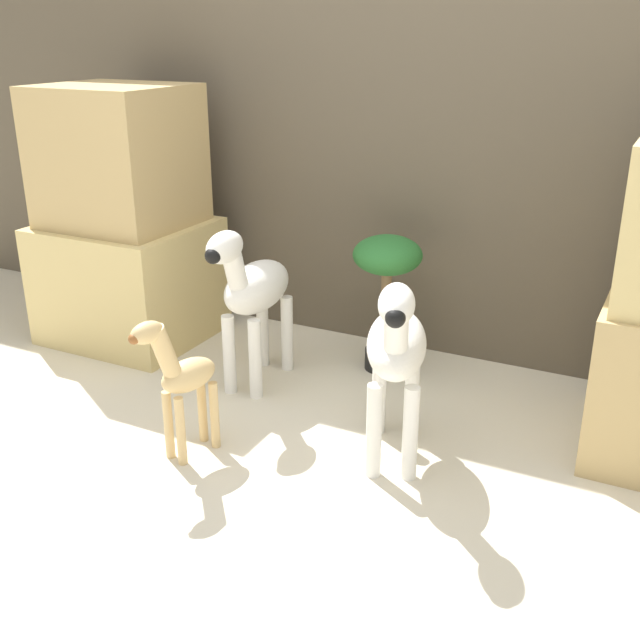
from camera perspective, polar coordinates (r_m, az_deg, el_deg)
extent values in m
plane|color=beige|center=(2.41, -4.67, -13.17)|extent=(14.00, 14.00, 0.00)
cube|color=brown|center=(3.23, 7.82, 16.54)|extent=(6.40, 0.08, 2.20)
cube|color=#D1B775|center=(3.58, -14.27, 2.94)|extent=(0.69, 0.62, 0.54)
cube|color=tan|center=(3.45, -15.15, 11.94)|extent=(0.60, 0.54, 0.60)
cylinder|color=white|center=(2.42, 6.90, -8.56)|extent=(0.05, 0.05, 0.33)
cylinder|color=white|center=(2.42, 4.13, -8.42)|extent=(0.05, 0.05, 0.33)
cylinder|color=white|center=(2.67, 7.01, -5.52)|extent=(0.05, 0.05, 0.33)
cylinder|color=white|center=(2.67, 4.52, -5.40)|extent=(0.05, 0.05, 0.33)
ellipsoid|color=white|center=(2.44, 5.85, -1.83)|extent=(0.32, 0.45, 0.19)
cylinder|color=white|center=(2.23, 5.82, -0.43)|extent=(0.11, 0.15, 0.21)
ellipsoid|color=white|center=(2.14, 5.85, 1.19)|extent=(0.16, 0.22, 0.12)
sphere|color=black|center=(2.06, 5.76, 0.16)|extent=(0.06, 0.06, 0.06)
cube|color=black|center=(2.22, 5.83, -0.19)|extent=(0.04, 0.08, 0.18)
cylinder|color=white|center=(2.92, -4.96, -2.99)|extent=(0.05, 0.05, 0.33)
cylinder|color=white|center=(2.97, -6.93, -2.61)|extent=(0.05, 0.05, 0.33)
cylinder|color=white|center=(3.15, -2.53, -1.03)|extent=(0.05, 0.05, 0.33)
cylinder|color=white|center=(3.20, -4.39, -0.71)|extent=(0.05, 0.05, 0.33)
ellipsoid|color=white|center=(2.97, -4.80, 2.55)|extent=(0.22, 0.42, 0.19)
cylinder|color=white|center=(2.79, -6.55, 4.07)|extent=(0.08, 0.14, 0.21)
ellipsoid|color=white|center=(2.71, -7.27, 5.52)|extent=(0.12, 0.20, 0.12)
sphere|color=black|center=(2.64, -8.16, 4.86)|extent=(0.06, 0.06, 0.06)
cube|color=black|center=(2.78, -6.56, 4.27)|extent=(0.02, 0.08, 0.18)
cylinder|color=tan|center=(2.53, -10.56, -8.33)|extent=(0.03, 0.03, 0.25)
cylinder|color=tan|center=(2.58, -11.47, -7.84)|extent=(0.03, 0.03, 0.25)
cylinder|color=tan|center=(2.61, -8.04, -7.18)|extent=(0.03, 0.03, 0.25)
cylinder|color=tan|center=(2.66, -8.96, -6.72)|extent=(0.03, 0.03, 0.25)
ellipsoid|color=tan|center=(2.52, -9.98, -4.14)|extent=(0.16, 0.23, 0.11)
cylinder|color=tan|center=(2.42, -11.78, -2.40)|extent=(0.09, 0.13, 0.20)
ellipsoid|color=tan|center=(2.36, -13.04, -0.94)|extent=(0.09, 0.13, 0.07)
sphere|color=brown|center=(2.34, -14.00, -1.41)|extent=(0.03, 0.03, 0.03)
cylinder|color=black|center=(3.21, 4.90, -2.93)|extent=(0.16, 0.16, 0.09)
cylinder|color=brown|center=(3.13, 5.02, 0.62)|extent=(0.04, 0.04, 0.34)
ellipsoid|color=#286B2D|center=(3.05, 5.17, 4.96)|extent=(0.28, 0.28, 0.16)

